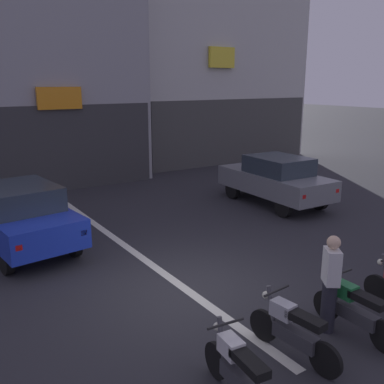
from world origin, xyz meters
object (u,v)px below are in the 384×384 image
object	(u,v)px
motorcycle_silver_row_left_mid	(292,329)
person_by_motorcycles	(330,283)
car_blue_crossing_near	(20,214)
motorcycle_green_row_centre	(354,309)
motorcycle_white_row_leftmost	(239,371)
car_grey_parked_kerbside	(275,179)

from	to	relation	value
motorcycle_silver_row_left_mid	person_by_motorcycles	xyz separation A→B (m)	(1.02, 0.18, 0.40)
person_by_motorcycles	motorcycle_silver_row_left_mid	bearing A→B (deg)	-170.13
car_blue_crossing_near	person_by_motorcycles	distance (m)	7.42
motorcycle_green_row_centre	person_by_motorcycles	bearing A→B (deg)	131.05
car_blue_crossing_near	motorcycle_green_row_centre	size ratio (longest dim) A/B	2.55
motorcycle_green_row_centre	motorcycle_silver_row_left_mid	bearing A→B (deg)	174.45
motorcycle_silver_row_left_mid	motorcycle_white_row_leftmost	bearing A→B (deg)	-166.54
car_grey_parked_kerbside	motorcycle_green_row_centre	bearing A→B (deg)	-124.69
motorcycle_white_row_leftmost	motorcycle_green_row_centre	size ratio (longest dim) A/B	1.00
car_blue_crossing_near	person_by_motorcycles	size ratio (longest dim) A/B	2.56
motorcycle_silver_row_left_mid	person_by_motorcycles	size ratio (longest dim) A/B	1.00
motorcycle_green_row_centre	person_by_motorcycles	distance (m)	0.56
person_by_motorcycles	motorcycle_white_row_leftmost	bearing A→B (deg)	-168.12
car_blue_crossing_near	motorcycle_silver_row_left_mid	bearing A→B (deg)	-71.00
car_grey_parked_kerbside	motorcycle_white_row_leftmost	bearing A→B (deg)	-136.65
car_blue_crossing_near	motorcycle_white_row_leftmost	xyz separation A→B (m)	(1.06, -7.10, -0.43)
car_blue_crossing_near	motorcycle_silver_row_left_mid	distance (m)	7.20
person_by_motorcycles	car_blue_crossing_near	bearing A→B (deg)	116.91
car_blue_crossing_near	person_by_motorcycles	world-z (taller)	person_by_motorcycles
motorcycle_green_row_centre	car_grey_parked_kerbside	bearing A→B (deg)	55.31
car_grey_parked_kerbside	person_by_motorcycles	bearing A→B (deg)	-127.56
car_grey_parked_kerbside	person_by_motorcycles	xyz separation A→B (m)	(-4.73, -6.15, -0.03)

